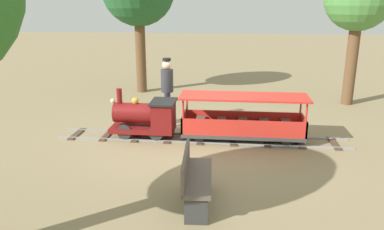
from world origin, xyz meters
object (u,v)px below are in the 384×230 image
Objects in this scene: conductor_person at (167,85)px; park_bench at (194,177)px; locomotive at (147,117)px; passenger_car at (243,122)px.

conductor_person reaches higher than park_bench.
locomotive is at bearing 25.87° from park_bench.
locomotive is 0.54× the size of passenger_car.
park_bench is at bearing -164.61° from conductor_person.
passenger_car is at bearing -120.74° from conductor_person.
park_bench is (-3.83, -1.06, -0.54)m from conductor_person.
locomotive is 0.89× the size of conductor_person.
passenger_car is 2.19m from conductor_person.
park_bench is (-2.75, 0.77, -0.00)m from passenger_car.
conductor_person is at bearing 15.39° from park_bench.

